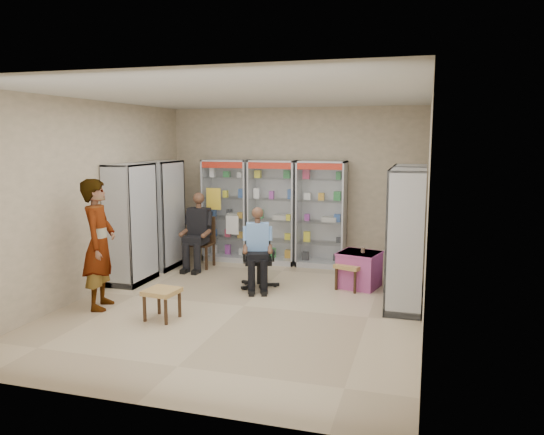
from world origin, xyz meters
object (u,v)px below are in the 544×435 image
(cabinet_back_mid, at_px, (273,212))
(cabinet_back_left, at_px, (227,210))
(cabinet_right_far, at_px, (408,228))
(standing_man, at_px, (99,244))
(cabinet_back_right, at_px, (321,214))
(pink_trunk, at_px, (359,270))
(cabinet_right_near, at_px, (405,240))
(woven_stool_a, at_px, (351,277))
(office_chair, at_px, (259,258))
(seated_shopkeeper, at_px, (258,250))
(woven_stool_b, at_px, (162,304))
(cabinet_left_far, at_px, (163,215))
(cabinet_left_near, at_px, (131,224))
(wooden_chair, at_px, (201,243))

(cabinet_back_mid, bearing_deg, cabinet_back_left, 180.00)
(cabinet_right_far, xyz_separation_m, standing_man, (-4.18, -2.23, -0.07))
(cabinet_back_right, distance_m, pink_trunk, 1.69)
(cabinet_right_near, xyz_separation_m, woven_stool_a, (-0.86, 0.80, -0.79))
(pink_trunk, bearing_deg, standing_man, -148.54)
(cabinet_back_mid, relative_size, woven_stool_a, 4.77)
(cabinet_back_right, xyz_separation_m, office_chair, (-0.69, -1.72, -0.51))
(cabinet_right_near, xyz_separation_m, pink_trunk, (-0.75, 0.97, -0.71))
(standing_man, bearing_deg, cabinet_right_far, -78.48)
(seated_shopkeeper, bearing_deg, pink_trunk, 0.42)
(woven_stool_b, bearing_deg, cabinet_left_far, 117.28)
(cabinet_left_far, height_order, standing_man, cabinet_left_far)
(office_chair, bearing_deg, cabinet_back_right, 50.38)
(cabinet_left_near, height_order, seated_shopkeeper, cabinet_left_near)
(office_chair, bearing_deg, pink_trunk, -1.23)
(cabinet_back_mid, height_order, cabinet_right_near, same)
(pink_trunk, bearing_deg, cabinet_right_far, 9.72)
(office_chair, xyz_separation_m, pink_trunk, (1.58, 0.47, -0.20))
(cabinet_left_far, bearing_deg, woven_stool_b, 27.28)
(cabinet_back_right, distance_m, cabinet_left_far, 2.98)
(cabinet_back_left, height_order, cabinet_left_near, same)
(pink_trunk, bearing_deg, seated_shopkeeper, -161.86)
(cabinet_back_right, xyz_separation_m, woven_stool_a, (0.77, -1.43, -0.79))
(cabinet_back_mid, bearing_deg, cabinet_left_near, -132.80)
(cabinet_back_left, height_order, wooden_chair, cabinet_back_left)
(cabinet_back_mid, xyz_separation_m, cabinet_right_near, (2.58, -2.23, 0.00))
(cabinet_right_near, height_order, standing_man, cabinet_right_near)
(cabinet_back_mid, bearing_deg, cabinet_right_far, -23.65)
(seated_shopkeeper, bearing_deg, cabinet_left_far, 140.72)
(cabinet_right_near, xyz_separation_m, standing_man, (-4.18, -1.13, -0.07))
(wooden_chair, height_order, woven_stool_b, wooden_chair)
(woven_stool_a, bearing_deg, standing_man, -149.82)
(cabinet_left_far, distance_m, seated_shopkeeper, 2.33)
(cabinet_back_right, bearing_deg, standing_man, -127.21)
(cabinet_back_left, relative_size, cabinet_back_right, 1.00)
(cabinet_left_near, relative_size, office_chair, 2.04)
(cabinet_left_near, bearing_deg, cabinet_back_left, 155.39)
(office_chair, bearing_deg, cabinet_left_near, 170.43)
(cabinet_back_right, bearing_deg, seated_shopkeeper, -111.35)
(seated_shopkeeper, bearing_deg, cabinet_right_far, -2.21)
(cabinet_left_near, relative_size, wooden_chair, 2.13)
(seated_shopkeeper, relative_size, woven_stool_b, 2.99)
(cabinet_back_left, distance_m, cabinet_back_mid, 0.95)
(cabinet_left_near, relative_size, seated_shopkeeper, 1.61)
(cabinet_back_left, height_order, cabinet_back_mid, same)
(cabinet_left_far, xyz_separation_m, cabinet_left_near, (0.00, -1.10, 0.00))
(cabinet_left_far, xyz_separation_m, seated_shopkeeper, (2.14, -0.84, -0.38))
(cabinet_back_mid, xyz_separation_m, office_chair, (0.26, -1.72, -0.51))
(cabinet_left_near, bearing_deg, woven_stool_b, 41.48)
(seated_shopkeeper, distance_m, standing_man, 2.46)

